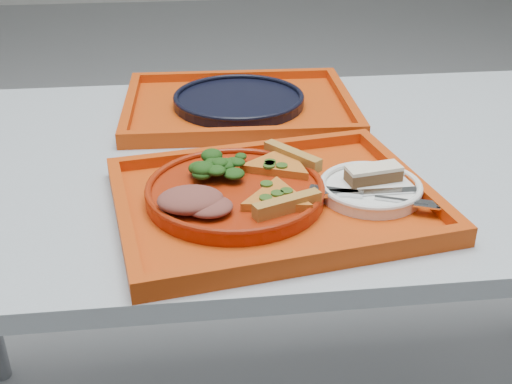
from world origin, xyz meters
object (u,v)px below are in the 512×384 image
at_px(dinner_plate, 235,194).
at_px(tray_far, 239,108).
at_px(dessert_bar, 374,173).
at_px(tray_main, 273,204).
at_px(navy_plate, 239,101).

bearing_deg(dinner_plate, tray_far, 83.93).
bearing_deg(tray_far, dessert_bar, -64.40).
xyz_separation_m(tray_main, navy_plate, (-0.01, 0.40, 0.01)).
distance_m(tray_main, tray_far, 0.40).
distance_m(tray_far, dessert_bar, 0.42).
xyz_separation_m(tray_far, dessert_bar, (0.17, -0.38, 0.03)).
height_order(tray_main, tray_far, same).
bearing_deg(tray_far, tray_main, -86.22).
xyz_separation_m(dinner_plate, dessert_bar, (0.21, 0.01, 0.02)).
distance_m(tray_main, dinner_plate, 0.06).
height_order(tray_main, dessert_bar, dessert_bar).
bearing_deg(tray_main, navy_plate, 82.70).
height_order(dinner_plate, dessert_bar, dessert_bar).
relative_size(tray_main, dinner_plate, 1.73).
height_order(tray_main, navy_plate, navy_plate).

